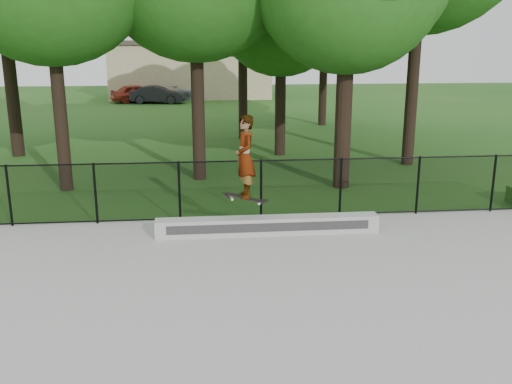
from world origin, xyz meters
TOP-DOWN VIEW (x-y plane):
  - ground at (0.00, 0.00)m, footprint 100.00×100.00m
  - concrete_slab at (0.00, 0.00)m, footprint 14.00×12.00m
  - grind_ledge at (0.03, 4.70)m, footprint 5.10×0.40m
  - car_a at (-5.81, 34.23)m, footprint 4.02×2.66m
  - car_b at (-4.36, 33.42)m, footprint 3.53×1.74m
  - car_c at (-1.29, 35.85)m, footprint 4.06×2.22m
  - skater_airborne at (-0.49, 4.64)m, footprint 0.82×0.74m
  - chainlink_fence at (0.00, 5.90)m, footprint 16.06×0.06m
  - distant_building at (-2.00, 38.00)m, footprint 12.40×6.40m

SIDE VIEW (x-z plane):
  - ground at x=0.00m, z-range 0.00..0.00m
  - concrete_slab at x=0.00m, z-range 0.00..0.06m
  - grind_ledge at x=0.03m, z-range 0.06..0.47m
  - car_c at x=-1.29m, z-range 0.00..1.22m
  - car_b at x=-4.36m, z-range 0.00..1.23m
  - car_a at x=-5.81m, z-range 0.00..1.28m
  - chainlink_fence at x=0.00m, z-range 0.06..1.56m
  - skater_airborne at x=-0.49m, z-range 0.85..2.88m
  - distant_building at x=-2.00m, z-range 0.01..4.31m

